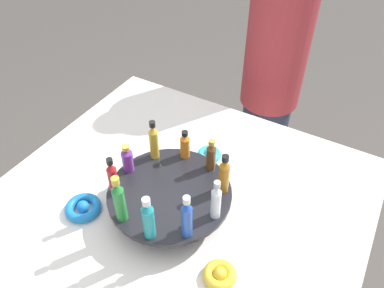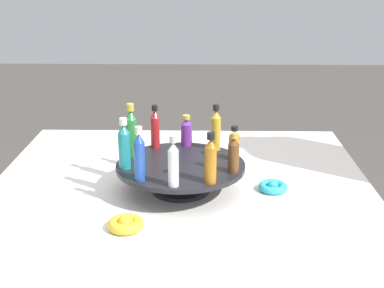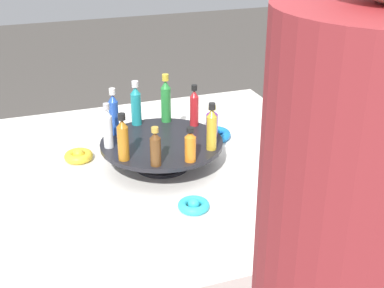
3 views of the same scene
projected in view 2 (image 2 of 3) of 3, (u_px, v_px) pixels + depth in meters
display_stand at (181, 171)px, 1.45m from camera, size 0.35×0.35×0.08m
bottle_red at (155, 128)px, 1.54m from camera, size 0.03×0.03×0.13m
bottle_green at (131, 132)px, 1.48m from camera, size 0.03×0.03×0.15m
bottle_teal at (124, 146)px, 1.39m from camera, size 0.03×0.03×0.14m
bottle_blue at (139, 156)px, 1.32m from camera, size 0.03×0.03×0.14m
bottle_clear at (173, 163)px, 1.28m from camera, size 0.03×0.03×0.13m
bottle_amber at (211, 160)px, 1.30m from camera, size 0.03×0.03×0.13m
bottle_brown at (233, 154)px, 1.37m from camera, size 0.03×0.03×0.11m
bottle_orange at (234, 144)px, 1.46m from camera, size 0.03×0.03×0.10m
bottle_gold at (216, 129)px, 1.53m from camera, size 0.03×0.03×0.13m
bottle_purple at (186, 132)px, 1.57m from camera, size 0.03×0.03×0.09m
ribbon_bow_gold at (126, 224)px, 1.26m from camera, size 0.09×0.09×0.04m
ribbon_bow_teal at (273, 187)px, 1.47m from camera, size 0.08×0.08×0.03m
ribbon_bow_blue at (141, 158)px, 1.67m from camera, size 0.11×0.11×0.04m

